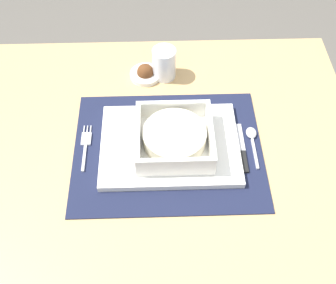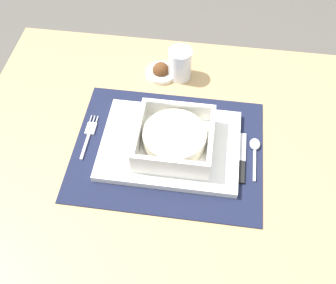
{
  "view_description": "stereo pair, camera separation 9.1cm",
  "coord_description": "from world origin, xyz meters",
  "px_view_note": "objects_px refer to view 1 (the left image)",
  "views": [
    {
      "loc": [
        -0.01,
        -0.55,
        1.46
      ],
      "look_at": [
        0.01,
        -0.01,
        0.73
      ],
      "focal_mm": 44.2,
      "sensor_mm": 36.0,
      "label": 1
    },
    {
      "loc": [
        0.09,
        -0.55,
        1.46
      ],
      "look_at": [
        0.01,
        -0.01,
        0.73
      ],
      "focal_mm": 44.2,
      "sensor_mm": 36.0,
      "label": 2
    }
  ],
  "objects_px": {
    "fork": "(86,144)",
    "butter_knife": "(242,151)",
    "drinking_glass": "(164,65)",
    "porridge_bowl": "(174,138)",
    "condiment_saucer": "(145,73)",
    "dining_table": "(163,172)",
    "spoon": "(252,137)"
  },
  "relations": [
    {
      "from": "fork",
      "to": "spoon",
      "type": "xyz_separation_m",
      "value": [
        0.38,
        0.01,
        0.0
      ]
    },
    {
      "from": "fork",
      "to": "butter_knife",
      "type": "relative_size",
      "value": 0.94
    },
    {
      "from": "dining_table",
      "to": "condiment_saucer",
      "type": "height_order",
      "value": "condiment_saucer"
    },
    {
      "from": "dining_table",
      "to": "drinking_glass",
      "type": "height_order",
      "value": "drinking_glass"
    },
    {
      "from": "fork",
      "to": "drinking_glass",
      "type": "bearing_deg",
      "value": 52.77
    },
    {
      "from": "porridge_bowl",
      "to": "butter_knife",
      "type": "height_order",
      "value": "porridge_bowl"
    },
    {
      "from": "fork",
      "to": "butter_knife",
      "type": "bearing_deg",
      "value": -2.4
    },
    {
      "from": "fork",
      "to": "butter_knife",
      "type": "xyz_separation_m",
      "value": [
        0.35,
        -0.03,
        0.0
      ]
    },
    {
      "from": "fork",
      "to": "drinking_glass",
      "type": "height_order",
      "value": "drinking_glass"
    },
    {
      "from": "spoon",
      "to": "drinking_glass",
      "type": "bearing_deg",
      "value": 130.45
    },
    {
      "from": "porridge_bowl",
      "to": "condiment_saucer",
      "type": "xyz_separation_m",
      "value": [
        -0.07,
        0.24,
        -0.03
      ]
    },
    {
      "from": "porridge_bowl",
      "to": "butter_knife",
      "type": "xyz_separation_m",
      "value": [
        0.15,
        -0.01,
        -0.04
      ]
    },
    {
      "from": "porridge_bowl",
      "to": "condiment_saucer",
      "type": "distance_m",
      "value": 0.25
    },
    {
      "from": "porridge_bowl",
      "to": "drinking_glass",
      "type": "relative_size",
      "value": 2.0
    },
    {
      "from": "fork",
      "to": "spoon",
      "type": "relative_size",
      "value": 1.12
    },
    {
      "from": "spoon",
      "to": "butter_knife",
      "type": "relative_size",
      "value": 0.84
    },
    {
      "from": "dining_table",
      "to": "condiment_saucer",
      "type": "relative_size",
      "value": 11.46
    },
    {
      "from": "porridge_bowl",
      "to": "spoon",
      "type": "distance_m",
      "value": 0.18
    },
    {
      "from": "fork",
      "to": "condiment_saucer",
      "type": "height_order",
      "value": "condiment_saucer"
    },
    {
      "from": "spoon",
      "to": "drinking_glass",
      "type": "distance_m",
      "value": 0.29
    },
    {
      "from": "butter_knife",
      "to": "drinking_glass",
      "type": "height_order",
      "value": "drinking_glass"
    },
    {
      "from": "porridge_bowl",
      "to": "condiment_saucer",
      "type": "relative_size",
      "value": 2.08
    },
    {
      "from": "spoon",
      "to": "condiment_saucer",
      "type": "xyz_separation_m",
      "value": [
        -0.24,
        0.21,
        0.0
      ]
    },
    {
      "from": "dining_table",
      "to": "condiment_saucer",
      "type": "xyz_separation_m",
      "value": [
        -0.04,
        0.23,
        0.11
      ]
    },
    {
      "from": "porridge_bowl",
      "to": "drinking_glass",
      "type": "xyz_separation_m",
      "value": [
        -0.02,
        0.24,
        -0.01
      ]
    },
    {
      "from": "fork",
      "to": "spoon",
      "type": "bearing_deg",
      "value": 3.39
    },
    {
      "from": "porridge_bowl",
      "to": "drinking_glass",
      "type": "distance_m",
      "value": 0.24
    },
    {
      "from": "butter_knife",
      "to": "condiment_saucer",
      "type": "relative_size",
      "value": 1.69
    },
    {
      "from": "dining_table",
      "to": "drinking_glass",
      "type": "xyz_separation_m",
      "value": [
        0.01,
        0.23,
        0.14
      ]
    },
    {
      "from": "drinking_glass",
      "to": "condiment_saucer",
      "type": "bearing_deg",
      "value": -177.55
    },
    {
      "from": "butter_knife",
      "to": "dining_table",
      "type": "bearing_deg",
      "value": 176.73
    },
    {
      "from": "dining_table",
      "to": "butter_knife",
      "type": "height_order",
      "value": "butter_knife"
    }
  ]
}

